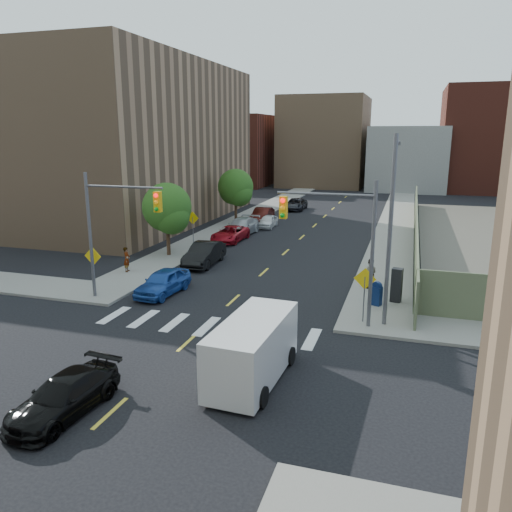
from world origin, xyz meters
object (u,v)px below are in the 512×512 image
Objects in this scene: parked_car_black at (204,254)px; parked_car_red at (230,234)px; parked_car_maroon at (262,215)px; black_sedan at (64,396)px; parked_car_grey at (295,204)px; cargo_van at (254,347)px; parked_car_silver at (241,227)px; payphone at (397,285)px; parked_car_white at (268,221)px; mailbox at (377,294)px; pedestrian_west at (127,259)px; parked_car_blue at (163,282)px; pedestrian_east at (370,274)px.

parked_car_red is (-0.97, 7.86, -0.14)m from parked_car_black.
parked_car_maroon is 36.72m from black_sedan.
parked_car_red is at bearing -95.16° from parked_car_grey.
cargo_van is (8.01, -41.85, 0.57)m from parked_car_grey.
parked_car_black is 10.90m from parked_car_silver.
cargo_van is at bearing 43.67° from black_sedan.
payphone reaches higher than parked_car_maroon.
parked_car_white is 2.76m from parked_car_maroon.
parked_car_black reaches higher than mailbox.
parked_car_maroon is at bearing 91.34° from parked_car_black.
cargo_van is 10.10m from mailbox.
parked_car_grey reaches higher than parked_car_red.
pedestrian_west is at bearing -103.15° from parked_car_white.
parked_car_black is at bearing 171.47° from payphone.
pedestrian_west is at bearing 140.24° from cargo_van.
parked_car_grey is at bearing 122.78° from payphone.
parked_car_maroon is (-1.30, 2.43, 0.15)m from parked_car_white.
parked_car_white is 0.82× the size of black_sedan.
payphone is (13.14, -4.59, 0.29)m from parked_car_black.
parked_car_blue is 13.00m from payphone.
pedestrian_west reaches higher than parked_car_red.
cargo_van reaches higher than pedestrian_east.
black_sedan is at bearing -87.80° from parked_car_grey.
parked_car_blue is 6.79m from parked_car_black.
cargo_van is at bearing -89.65° from mailbox.
parked_car_maroon is at bearing 108.73° from cargo_van.
parked_car_silver is at bearing -26.64° from pedestrian_west.
parked_car_silver is at bearing -95.88° from parked_car_grey.
mailbox reaches higher than parked_car_grey.
pedestrian_west is (-17.08, 0.98, -0.11)m from payphone.
pedestrian_east reaches higher than mailbox.
parked_car_white is at bearing 81.71° from parked_car_red.
parked_car_grey is 1.13× the size of black_sedan.
pedestrian_east is (12.52, -13.42, 0.28)m from parked_car_silver.
parked_car_red is 1.30× the size of parked_car_white.
cargo_van is 4.10× the size of mailbox.
parked_car_blue is 12.58m from black_sedan.
parked_car_white is 30.90m from cargo_van.
payphone reaches higher than parked_car_grey.
parked_car_grey is 3.00× the size of pedestrian_west.
cargo_van is at bearing -80.45° from parked_car_grey.
parked_car_black is 17.02m from cargo_van.
cargo_van is at bearing -40.74° from parked_car_blue.
pedestrian_east reaches higher than parked_car_white.
parked_car_black is at bearing -62.58° from pedestrian_west.
cargo_van is 2.85× the size of payphone.
cargo_van is at bearing -65.68° from parked_car_red.
cargo_van is at bearing -67.24° from parked_car_silver.
parked_car_silver is 14.77m from pedestrian_west.
pedestrian_east is (11.22, 4.22, 0.31)m from parked_car_blue.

